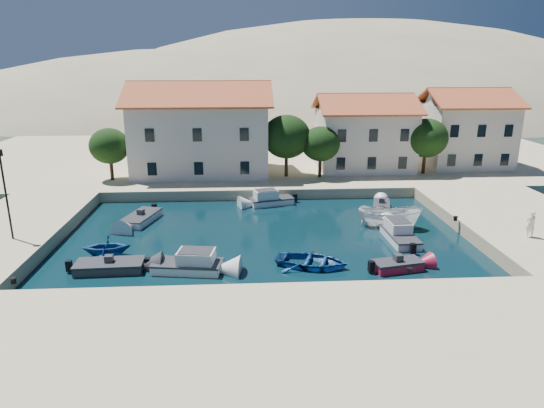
{
  "coord_description": "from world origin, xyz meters",
  "views": [
    {
      "loc": [
        -1.49,
        -24.4,
        12.86
      ],
      "look_at": [
        0.68,
        11.92,
        2.0
      ],
      "focal_mm": 32.0,
      "sensor_mm": 36.0,
      "label": 1
    }
  ],
  "objects_px": {
    "building_right": "(465,127)",
    "pedestrian": "(531,224)",
    "lamppost": "(5,186)",
    "rowboat_south": "(312,266)",
    "boat_east": "(389,227)",
    "building_mid": "(364,131)",
    "cabin_cruiser_east": "(400,235)",
    "cabin_cruiser_south": "(187,264)",
    "building_left": "(201,127)"
  },
  "relations": [
    {
      "from": "cabin_cruiser_south",
      "to": "pedestrian",
      "type": "height_order",
      "value": "pedestrian"
    },
    {
      "from": "building_right",
      "to": "building_left",
      "type": "bearing_deg",
      "value": -176.19
    },
    {
      "from": "building_mid",
      "to": "cabin_cruiser_south",
      "type": "xyz_separation_m",
      "value": [
        -17.16,
        -24.93,
        -4.75
      ]
    },
    {
      "from": "lamppost",
      "to": "rowboat_south",
      "type": "bearing_deg",
      "value": -10.09
    },
    {
      "from": "boat_east",
      "to": "pedestrian",
      "type": "xyz_separation_m",
      "value": [
        8.26,
        -5.42,
        1.94
      ]
    },
    {
      "from": "building_mid",
      "to": "lamppost",
      "type": "height_order",
      "value": "building_mid"
    },
    {
      "from": "building_left",
      "to": "boat_east",
      "type": "height_order",
      "value": "building_left"
    },
    {
      "from": "cabin_cruiser_south",
      "to": "building_mid",
      "type": "bearing_deg",
      "value": 63.88
    },
    {
      "from": "building_mid",
      "to": "boat_east",
      "type": "distance_m",
      "value": 18.27
    },
    {
      "from": "rowboat_south",
      "to": "boat_east",
      "type": "height_order",
      "value": "boat_east"
    },
    {
      "from": "building_left",
      "to": "pedestrian",
      "type": "relative_size",
      "value": 7.79
    },
    {
      "from": "building_left",
      "to": "building_right",
      "type": "height_order",
      "value": "building_left"
    },
    {
      "from": "building_left",
      "to": "building_mid",
      "type": "distance_m",
      "value": 18.04
    },
    {
      "from": "cabin_cruiser_south",
      "to": "boat_east",
      "type": "height_order",
      "value": "cabin_cruiser_south"
    },
    {
      "from": "building_mid",
      "to": "pedestrian",
      "type": "bearing_deg",
      "value": -74.57
    },
    {
      "from": "lamppost",
      "to": "boat_east",
      "type": "height_order",
      "value": "lamppost"
    },
    {
      "from": "building_right",
      "to": "rowboat_south",
      "type": "xyz_separation_m",
      "value": [
        -21.18,
        -25.62,
        -5.47
      ]
    },
    {
      "from": "building_mid",
      "to": "rowboat_south",
      "type": "height_order",
      "value": "building_mid"
    },
    {
      "from": "boat_east",
      "to": "cabin_cruiser_south",
      "type": "bearing_deg",
      "value": 131.71
    },
    {
      "from": "building_mid",
      "to": "building_left",
      "type": "bearing_deg",
      "value": -176.82
    },
    {
      "from": "building_right",
      "to": "rowboat_south",
      "type": "height_order",
      "value": "building_right"
    },
    {
      "from": "lamppost",
      "to": "cabin_cruiser_south",
      "type": "bearing_deg",
      "value": -17.66
    },
    {
      "from": "cabin_cruiser_east",
      "to": "building_left",
      "type": "bearing_deg",
      "value": 38.0
    },
    {
      "from": "boat_east",
      "to": "building_right",
      "type": "bearing_deg",
      "value": -21.88
    },
    {
      "from": "cabin_cruiser_south",
      "to": "boat_east",
      "type": "relative_size",
      "value": 0.93
    },
    {
      "from": "building_right",
      "to": "pedestrian",
      "type": "distance_m",
      "value": 24.74
    },
    {
      "from": "building_left",
      "to": "cabin_cruiser_south",
      "type": "xyz_separation_m",
      "value": [
        0.84,
        -23.93,
        -5.46
      ]
    },
    {
      "from": "building_mid",
      "to": "cabin_cruiser_east",
      "type": "xyz_separation_m",
      "value": [
        -2.04,
        -20.49,
        -4.75
      ]
    },
    {
      "from": "building_mid",
      "to": "rowboat_south",
      "type": "xyz_separation_m",
      "value": [
        -9.18,
        -24.62,
        -5.22
      ]
    },
    {
      "from": "pedestrian",
      "to": "building_left",
      "type": "bearing_deg",
      "value": -45.86
    },
    {
      "from": "lamppost",
      "to": "rowboat_south",
      "type": "distance_m",
      "value": 21.17
    },
    {
      "from": "cabin_cruiser_south",
      "to": "building_right",
      "type": "bearing_deg",
      "value": 50.06
    },
    {
      "from": "cabin_cruiser_south",
      "to": "rowboat_south",
      "type": "height_order",
      "value": "cabin_cruiser_south"
    },
    {
      "from": "lamppost",
      "to": "boat_east",
      "type": "bearing_deg",
      "value": 7.46
    },
    {
      "from": "lamppost",
      "to": "pedestrian",
      "type": "distance_m",
      "value": 35.95
    },
    {
      "from": "cabin_cruiser_east",
      "to": "boat_east",
      "type": "distance_m",
      "value": 3.14
    },
    {
      "from": "cabin_cruiser_east",
      "to": "rowboat_south",
      "type": "bearing_deg",
      "value": 118.68
    },
    {
      "from": "lamppost",
      "to": "boat_east",
      "type": "xyz_separation_m",
      "value": [
        27.54,
        3.61,
        -4.75
      ]
    },
    {
      "from": "building_right",
      "to": "lamppost",
      "type": "relative_size",
      "value": 1.52
    },
    {
      "from": "building_left",
      "to": "building_mid",
      "type": "relative_size",
      "value": 1.4
    },
    {
      "from": "cabin_cruiser_east",
      "to": "pedestrian",
      "type": "relative_size",
      "value": 2.36
    },
    {
      "from": "lamppost",
      "to": "building_mid",
      "type": "bearing_deg",
      "value": 35.45
    },
    {
      "from": "building_right",
      "to": "boat_east",
      "type": "height_order",
      "value": "building_right"
    },
    {
      "from": "building_mid",
      "to": "rowboat_south",
      "type": "bearing_deg",
      "value": -110.46
    },
    {
      "from": "cabin_cruiser_south",
      "to": "rowboat_south",
      "type": "bearing_deg",
      "value": 10.67
    },
    {
      "from": "building_mid",
      "to": "cabin_cruiser_east",
      "type": "bearing_deg",
      "value": -95.69
    },
    {
      "from": "boat_east",
      "to": "pedestrian",
      "type": "distance_m",
      "value": 10.07
    },
    {
      "from": "building_left",
      "to": "lamppost",
      "type": "bearing_deg",
      "value": -119.9
    },
    {
      "from": "lamppost",
      "to": "cabin_cruiser_east",
      "type": "height_order",
      "value": "lamppost"
    },
    {
      "from": "lamppost",
      "to": "cabin_cruiser_south",
      "type": "distance_m",
      "value": 13.64
    }
  ]
}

